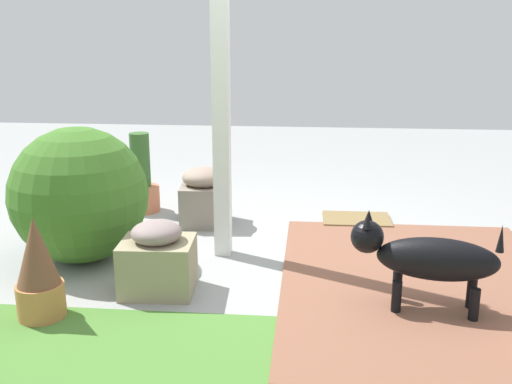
# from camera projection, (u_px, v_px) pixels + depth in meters

# --- Properties ---
(ground_plane) EXTENTS (12.00, 12.00, 0.00)m
(ground_plane) POSITION_uv_depth(u_px,v_px,m) (262.00, 253.00, 4.31)
(ground_plane) COLOR #969897
(brick_path) EXTENTS (1.80, 2.40, 0.02)m
(brick_path) POSITION_uv_depth(u_px,v_px,m) (422.00, 285.00, 3.74)
(brick_path) COLOR brown
(brick_path) RESTS_ON ground
(porch_pillar) EXTENTS (0.12, 0.12, 2.45)m
(porch_pillar) POSITION_uv_depth(u_px,v_px,m) (221.00, 85.00, 3.98)
(porch_pillar) COLOR white
(porch_pillar) RESTS_ON ground
(stone_planter_nearest) EXTENTS (0.41, 0.44, 0.48)m
(stone_planter_nearest) POSITION_uv_depth(u_px,v_px,m) (204.00, 197.00, 4.92)
(stone_planter_nearest) COLOR gray
(stone_planter_nearest) RESTS_ON ground
(stone_planter_mid) EXTENTS (0.46, 0.39, 0.46)m
(stone_planter_mid) POSITION_uv_depth(u_px,v_px,m) (158.00, 260.00, 3.61)
(stone_planter_mid) COLOR gray
(stone_planter_mid) RESTS_ON ground
(round_shrub) EXTENTS (0.95, 0.95, 0.95)m
(round_shrub) POSITION_uv_depth(u_px,v_px,m) (79.00, 195.00, 4.06)
(round_shrub) COLOR #3B6C24
(round_shrub) RESTS_ON ground
(terracotta_pot_tall) EXTENTS (0.32, 0.32, 0.71)m
(terracotta_pot_tall) POSITION_uv_depth(u_px,v_px,m) (141.00, 184.00, 5.26)
(terracotta_pot_tall) COLOR #C66F4D
(terracotta_pot_tall) RESTS_ON ground
(terracotta_pot_spiky) EXTENTS (0.27, 0.27, 0.60)m
(terracotta_pot_spiky) POSITION_uv_depth(u_px,v_px,m) (38.00, 270.00, 3.27)
(terracotta_pot_spiky) COLOR #BC7841
(terracotta_pot_spiky) RESTS_ON ground
(dog) EXTENTS (0.84, 0.33, 0.57)m
(dog) POSITION_uv_depth(u_px,v_px,m) (426.00, 257.00, 3.32)
(dog) COLOR black
(dog) RESTS_ON ground
(doormat) EXTENTS (0.58, 0.40, 0.03)m
(doormat) POSITION_uv_depth(u_px,v_px,m) (357.00, 220.00, 5.03)
(doormat) COLOR olive
(doormat) RESTS_ON ground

